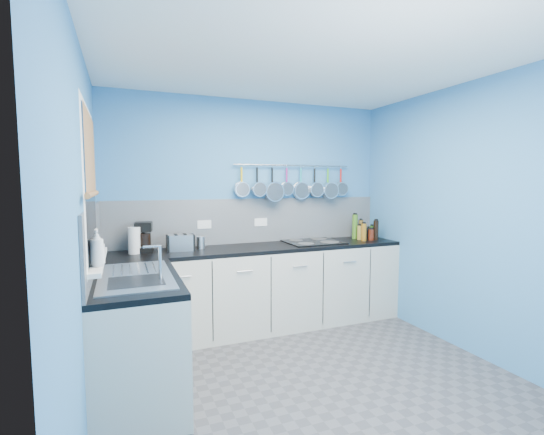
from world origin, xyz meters
TOP-DOWN VIEW (x-y plane):
  - floor at (0.00, 0.00)m, footprint 3.20×3.00m
  - ceiling at (0.00, 0.00)m, footprint 3.20×3.00m
  - wall_back at (0.00, 1.51)m, footprint 3.20×0.02m
  - wall_front at (0.00, -1.51)m, footprint 3.20×0.02m
  - wall_left at (-1.61, 0.00)m, footprint 0.02×3.00m
  - wall_right at (1.61, 0.00)m, footprint 0.02×3.00m
  - backsplash_back at (0.00, 1.49)m, footprint 3.20×0.02m
  - backsplash_left at (-1.59, 0.60)m, footprint 0.02×1.80m
  - cabinet_run_back at (0.00, 1.20)m, footprint 3.20×0.60m
  - worktop_back at (0.00, 1.20)m, footprint 3.20×0.60m
  - cabinet_run_left at (-1.30, 0.30)m, footprint 0.60×1.20m
  - worktop_left at (-1.30, 0.30)m, footprint 0.60×1.20m
  - window_frame at (-1.58, 0.30)m, footprint 0.01×1.00m
  - window_glass at (-1.57, 0.30)m, footprint 0.01×0.90m
  - bamboo_blind at (-1.56, 0.30)m, footprint 0.01×0.90m
  - window_sill at (-1.55, 0.30)m, footprint 0.10×0.98m
  - sink_unit at (-1.30, 0.30)m, footprint 0.50×0.95m
  - mixer_tap at (-1.14, 0.12)m, footprint 0.12×0.08m
  - socket_left at (-0.55, 1.48)m, footprint 0.15×0.01m
  - socket_right at (0.10, 1.48)m, footprint 0.15×0.01m
  - pot_rail at (0.50, 1.45)m, footprint 1.45×0.02m
  - soap_bottle_a at (-1.53, 0.03)m, footprint 0.10×0.10m
  - soap_bottle_b at (-1.53, 0.17)m, footprint 0.08×0.08m
  - paper_towel at (-1.27, 1.25)m, footprint 0.14×0.14m
  - coffee_maker at (-1.18, 1.30)m, footprint 0.19×0.21m
  - toaster at (-0.84, 1.25)m, footprint 0.27×0.18m
  - canister at (-0.63, 1.30)m, footprint 0.09×0.09m
  - hob at (0.65, 1.25)m, footprint 0.62×0.55m
  - pan_0 at (-0.13, 1.44)m, footprint 0.17×0.07m
  - pan_1 at (0.05, 1.44)m, footprint 0.16×0.12m
  - pan_2 at (0.23, 1.44)m, footprint 0.22×0.12m
  - pan_3 at (0.41, 1.44)m, footprint 0.16×0.06m
  - pan_4 at (0.59, 1.44)m, footprint 0.20×0.06m
  - pan_5 at (0.77, 1.44)m, footprint 0.18×0.10m
  - pan_6 at (0.95, 1.44)m, footprint 0.20×0.12m
  - pan_7 at (1.14, 1.44)m, footprint 0.17×0.07m
  - condiment_0 at (1.47, 1.30)m, footprint 0.07×0.07m
  - condiment_1 at (1.34, 1.30)m, footprint 0.06×0.06m
  - condiment_2 at (1.26, 1.31)m, footprint 0.07×0.07m
  - condiment_3 at (1.45, 1.23)m, footprint 0.05×0.05m
  - condiment_4 at (1.36, 1.21)m, footprint 0.07×0.07m
  - condiment_5 at (1.28, 1.22)m, footprint 0.07×0.07m
  - condiment_6 at (1.44, 1.13)m, footprint 0.06×0.06m
  - condiment_7 at (1.37, 1.13)m, footprint 0.07×0.07m
  - condiment_8 at (1.26, 1.12)m, footprint 0.06×0.06m

SIDE VIEW (x-z plane):
  - floor at x=0.00m, z-range -0.02..0.00m
  - cabinet_run_back at x=0.00m, z-range 0.00..0.86m
  - cabinet_run_left at x=-1.30m, z-range 0.00..0.86m
  - worktop_back at x=0.00m, z-range 0.86..0.90m
  - worktop_left at x=-1.30m, z-range 0.86..0.90m
  - sink_unit at x=-1.30m, z-range 0.90..0.91m
  - hob at x=0.65m, z-range 0.90..0.91m
  - condiment_4 at x=1.36m, z-range 0.90..1.02m
  - condiment_0 at x=1.47m, z-range 0.90..1.02m
  - canister at x=-0.63m, z-range 0.90..1.03m
  - condiment_7 at x=1.37m, z-range 0.90..1.03m
  - condiment_3 at x=1.45m, z-range 0.90..1.06m
  - toaster at x=-0.84m, z-range 0.90..1.06m
  - condiment_5 at x=1.28m, z-range 0.90..1.07m
  - condiment_8 at x=1.26m, z-range 0.90..1.10m
  - condiment_1 at x=1.34m, z-range 0.90..1.12m
  - condiment_6 at x=1.44m, z-range 0.90..1.13m
  - paper_towel at x=-1.27m, z-range 0.90..1.16m
  - mixer_tap at x=-1.14m, z-range 0.90..1.16m
  - window_sill at x=-1.55m, z-range 1.02..1.05m
  - condiment_2 at x=1.26m, z-range 0.90..1.19m
  - coffee_maker at x=-1.18m, z-range 0.90..1.20m
  - socket_left at x=-0.55m, z-range 1.09..1.18m
  - socket_right at x=0.10m, z-range 1.09..1.18m
  - soap_bottle_b at x=-1.53m, z-range 1.05..1.22m
  - backsplash_back at x=0.00m, z-range 0.90..1.40m
  - backsplash_left at x=-1.59m, z-range 0.90..1.40m
  - soap_bottle_a at x=-1.53m, z-range 1.05..1.29m
  - wall_back at x=0.00m, z-range 0.00..2.50m
  - wall_front at x=0.00m, z-range 0.00..2.50m
  - wall_left at x=-1.61m, z-range 0.00..2.50m
  - wall_right at x=1.61m, z-range 0.00..2.50m
  - window_glass at x=-1.57m, z-range 1.05..2.05m
  - window_frame at x=-1.58m, z-range 1.00..2.10m
  - pan_2 at x=0.23m, z-range 1.37..1.78m
  - pan_4 at x=0.59m, z-range 1.39..1.78m
  - pan_6 at x=0.95m, z-range 1.39..1.78m
  - pan_5 at x=0.77m, z-range 1.41..1.78m
  - pan_7 at x=1.14m, z-range 1.42..1.78m
  - pan_0 at x=-0.13m, z-range 1.42..1.78m
  - pan_1 at x=0.05m, z-range 1.43..1.78m
  - pan_3 at x=0.41m, z-range 1.43..1.78m
  - bamboo_blind at x=-1.56m, z-range 1.50..2.05m
  - pot_rail at x=0.50m, z-range 1.77..1.79m
  - ceiling at x=0.00m, z-range 2.50..2.52m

